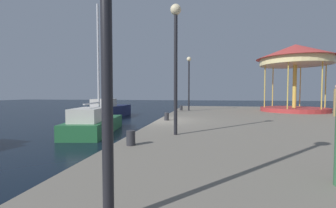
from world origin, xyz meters
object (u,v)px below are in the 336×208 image
sailboat_green (94,123)px  carousel (295,62)px  lamp_post_mid_promenade (176,46)px  bollard_center (167,116)px  motorboat_navy (109,110)px  lamp_post_far_end (189,74)px  bollard_north (181,108)px  bollard_south (131,138)px

sailboat_green → carousel: (12.72, 7.33, 4.02)m
lamp_post_mid_promenade → bollard_center: 5.00m
motorboat_navy → lamp_post_far_end: size_ratio=1.37×
bollard_north → bollard_center: bearing=-90.0°
motorboat_navy → bollard_center: (6.61, -7.97, 0.34)m
lamp_post_mid_promenade → bollard_south: 3.44m
carousel → lamp_post_far_end: (-8.04, -0.53, -0.86)m
sailboat_green → lamp_post_far_end: size_ratio=1.71×
lamp_post_mid_promenade → bollard_north: 11.38m
bollard_center → bollard_north: same height
carousel → lamp_post_mid_promenade: 13.77m
lamp_post_far_end → bollard_center: size_ratio=10.73×
lamp_post_far_end → motorboat_navy: bearing=171.1°
bollard_center → bollard_north: 6.95m
lamp_post_far_end → bollard_south: (-0.60, -12.67, -2.73)m
motorboat_navy → bollard_south: (6.64, -13.81, 0.34)m
bollard_center → bollard_south: same height
carousel → bollard_center: (-8.67, -7.36, -3.59)m
lamp_post_mid_promenade → bollard_south: (-0.98, -1.79, -2.77)m
carousel → bollard_center: 11.93m
sailboat_green → lamp_post_far_end: 8.85m
motorboat_navy → carousel: carousel is taller
bollard_center → carousel: bearing=40.4°
sailboat_green → motorboat_navy: 8.34m
bollard_center → bollard_north: bearing=90.0°
sailboat_green → bollard_north: bearing=59.6°
lamp_post_mid_promenade → bollard_center: size_ratio=10.86×
carousel → bollard_center: carousel is taller
lamp_post_far_end → bollard_center: (-0.63, -6.84, -2.73)m
lamp_post_far_end → bollard_center: lamp_post_far_end is taller
motorboat_navy → bollard_center: size_ratio=14.74×
motorboat_navy → carousel: (15.28, -0.61, 3.93)m
lamp_post_mid_promenade → lamp_post_far_end: lamp_post_mid_promenade is taller
bollard_north → lamp_post_mid_promenade: bearing=-84.7°
motorboat_navy → bollard_north: 6.69m
sailboat_green → carousel: size_ratio=1.30×
lamp_post_mid_promenade → bollard_center: bearing=104.0°
sailboat_green → lamp_post_far_end: sailboat_green is taller
lamp_post_far_end → bollard_north: bearing=170.2°
sailboat_green → bollard_north: sailboat_green is taller
lamp_post_mid_promenade → bollard_south: bearing=-118.7°
bollard_center → lamp_post_far_end: bearing=84.7°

